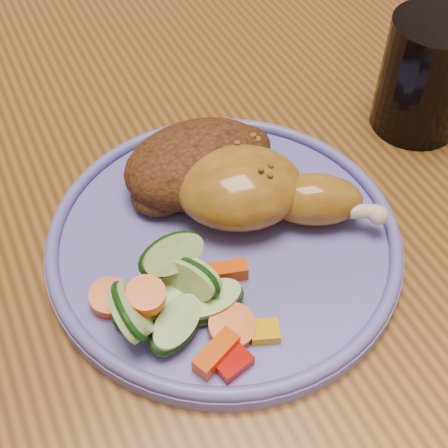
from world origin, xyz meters
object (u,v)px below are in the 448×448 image
at_px(chair_far, 74,34).
at_px(plate, 224,242).
at_px(dining_table, 218,197).
at_px(drinking_glass, 426,76).

bearing_deg(chair_far, plate, -93.86).
relative_size(dining_table, chair_far, 1.54).
bearing_deg(dining_table, chair_far, 90.00).
height_order(dining_table, drinking_glass, drinking_glass).
bearing_deg(plate, chair_far, 86.14).
bearing_deg(plate, dining_table, 67.41).
bearing_deg(drinking_glass, chair_far, 104.00).
height_order(chair_far, drinking_glass, chair_far).
distance_m(dining_table, chair_far, 0.65).
xyz_separation_m(dining_table, plate, (-0.05, -0.12, 0.09)).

